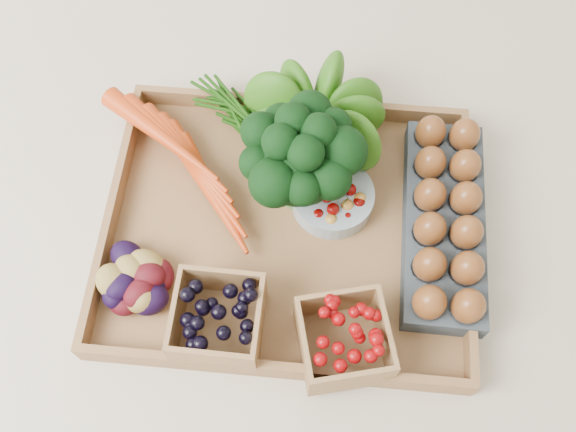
# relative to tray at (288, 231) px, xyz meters

# --- Properties ---
(ground) EXTENTS (4.00, 4.00, 0.00)m
(ground) POSITION_rel_tray_xyz_m (0.00, 0.00, -0.01)
(ground) COLOR beige
(ground) RESTS_ON ground
(tray) EXTENTS (0.55, 0.45, 0.01)m
(tray) POSITION_rel_tray_xyz_m (0.00, 0.00, 0.00)
(tray) COLOR olive
(tray) RESTS_ON ground
(carrots) EXTENTS (0.24, 0.17, 0.06)m
(carrots) POSITION_rel_tray_xyz_m (-0.15, 0.08, 0.04)
(carrots) COLOR red
(carrots) RESTS_ON tray
(lettuce) EXTENTS (0.15, 0.15, 0.15)m
(lettuce) POSITION_rel_tray_xyz_m (0.03, 0.16, 0.08)
(lettuce) COLOR #23510C
(lettuce) RESTS_ON tray
(broccoli) EXTENTS (0.18, 0.18, 0.14)m
(broccoli) POSITION_rel_tray_xyz_m (0.01, 0.06, 0.08)
(broccoli) COLOR black
(broccoli) RESTS_ON tray
(cherry_bowl) EXTENTS (0.13, 0.13, 0.03)m
(cherry_bowl) POSITION_rel_tray_xyz_m (0.06, 0.05, 0.02)
(cherry_bowl) COLOR #8C9EA5
(cherry_bowl) RESTS_ON tray
(egg_carton) EXTENTS (0.12, 0.34, 0.04)m
(egg_carton) POSITION_rel_tray_xyz_m (0.23, 0.02, 0.03)
(egg_carton) COLOR #363F45
(egg_carton) RESTS_ON tray
(potatoes) EXTENTS (0.13, 0.13, 0.07)m
(potatoes) POSITION_rel_tray_xyz_m (-0.21, -0.12, 0.04)
(potatoes) COLOR #3A090F
(potatoes) RESTS_ON tray
(punnet_blackberry) EXTENTS (0.12, 0.12, 0.08)m
(punnet_blackberry) POSITION_rel_tray_xyz_m (-0.08, -0.16, 0.05)
(punnet_blackberry) COLOR black
(punnet_blackberry) RESTS_ON tray
(punnet_raspberry) EXTENTS (0.14, 0.14, 0.08)m
(punnet_raspberry) POSITION_rel_tray_xyz_m (0.09, -0.18, 0.05)
(punnet_raspberry) COLOR #760507
(punnet_raspberry) RESTS_ON tray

